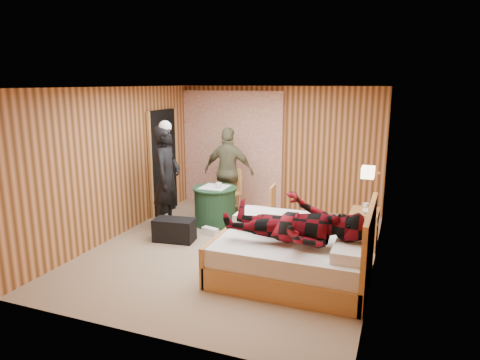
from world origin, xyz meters
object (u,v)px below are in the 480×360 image
at_px(bed, 295,255).
at_px(nightstand, 364,228).
at_px(woman_standing, 167,179).
at_px(chair_far, 230,188).
at_px(man_at_table, 229,172).
at_px(wall_lamp, 368,172).
at_px(duffel_bag, 174,230).
at_px(round_table, 215,205).
at_px(chair_near, 267,206).
at_px(man_on_bed, 294,213).

distance_m(bed, nightstand, 1.66).
bearing_deg(woman_standing, chair_far, -37.96).
relative_size(bed, nightstand, 3.31).
height_order(woman_standing, man_at_table, woman_standing).
bearing_deg(bed, chair_far, 129.73).
height_order(wall_lamp, duffel_bag, wall_lamp).
height_order(bed, duffel_bag, bed).
height_order(round_table, woman_standing, woman_standing).
bearing_deg(nightstand, bed, -116.99).
bearing_deg(chair_far, chair_near, -13.72).
bearing_deg(woman_standing, duffel_bag, -148.84).
distance_m(bed, duffel_bag, 2.26).
relative_size(bed, round_table, 2.49).
relative_size(round_table, chair_far, 0.86).
distance_m(round_table, man_on_bed, 2.73).
distance_m(bed, round_table, 2.49).
bearing_deg(chair_far, man_at_table, 155.70).
bearing_deg(round_table, nightstand, -2.81).
relative_size(wall_lamp, man_at_table, 0.15).
height_order(wall_lamp, round_table, wall_lamp).
relative_size(woman_standing, man_at_table, 1.08).
relative_size(bed, man_at_table, 1.16).
distance_m(wall_lamp, man_on_bed, 1.52).
distance_m(nightstand, woman_standing, 3.40).
xyz_separation_m(round_table, duffel_bag, (-0.28, -1.02, -0.17)).
relative_size(bed, duffel_bag, 3.02).
distance_m(duffel_bag, woman_standing, 0.95).
height_order(chair_near, man_at_table, man_at_table).
relative_size(nightstand, man_at_table, 0.35).
bearing_deg(nightstand, chair_near, -179.59).
relative_size(nightstand, man_on_bed, 0.34).
relative_size(wall_lamp, woman_standing, 0.14).
bearing_deg(duffel_bag, woman_standing, 121.98).
relative_size(duffel_bag, man_at_table, 0.38).
bearing_deg(chair_far, woman_standing, -95.75).
bearing_deg(bed, man_at_table, 129.77).
bearing_deg(man_on_bed, duffel_bag, 159.61).
bearing_deg(bed, chair_near, 120.39).
bearing_deg(wall_lamp, nightstand, 95.50).
xyz_separation_m(chair_far, duffel_bag, (-0.31, -1.66, -0.35)).
relative_size(chair_near, man_on_bed, 0.49).
height_order(chair_near, woman_standing, woman_standing).
bearing_deg(man_on_bed, round_table, 136.32).
bearing_deg(duffel_bag, man_at_table, 73.25).
bearing_deg(man_on_bed, man_at_table, 127.48).
height_order(wall_lamp, chair_near, wall_lamp).
distance_m(nightstand, chair_near, 1.63).
relative_size(chair_far, man_on_bed, 0.53).
height_order(bed, chair_far, bed).
relative_size(woman_standing, man_on_bed, 1.05).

